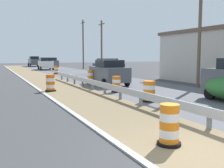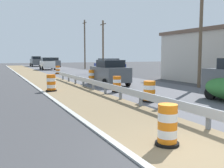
{
  "view_description": "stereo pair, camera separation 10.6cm",
  "coord_description": "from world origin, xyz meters",
  "px_view_note": "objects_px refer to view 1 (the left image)",
  "views": [
    {
      "loc": [
        -4.23,
        -4.39,
        2.33
      ],
      "look_at": [
        1.08,
        6.91,
        0.96
      ],
      "focal_mm": 41.8,
      "sensor_mm": 36.0,
      "label": 1
    },
    {
      "loc": [
        -4.13,
        -4.44,
        2.33
      ],
      "look_at": [
        1.08,
        6.91,
        0.96
      ],
      "focal_mm": 41.8,
      "sensor_mm": 36.0,
      "label": 2
    }
  ],
  "objects_px": {
    "car_trailing_near_lane": "(108,67)",
    "utility_pole_far": "(83,44)",
    "car_distant_a": "(52,62)",
    "traffic_barrel_farther": "(91,78)",
    "car_trailing_far_lane": "(109,72)",
    "traffic_barrel_mid": "(51,84)",
    "car_lead_near_lane": "(34,61)",
    "car_lead_far_lane": "(46,64)",
    "utility_pole_mid": "(102,46)",
    "traffic_barrel_nearest": "(169,127)",
    "traffic_barrel_close": "(149,92)",
    "traffic_barrel_far": "(116,85)",
    "traffic_barrel_farthest": "(56,70)",
    "utility_pole_near": "(200,21)"
  },
  "relations": [
    {
      "from": "car_trailing_near_lane",
      "to": "utility_pole_far",
      "type": "distance_m",
      "value": 17.67
    },
    {
      "from": "car_distant_a",
      "to": "utility_pole_far",
      "type": "relative_size",
      "value": 0.52
    },
    {
      "from": "traffic_barrel_farther",
      "to": "car_trailing_far_lane",
      "type": "xyz_separation_m",
      "value": [
        1.01,
        -1.32,
        0.47
      ]
    },
    {
      "from": "traffic_barrel_mid",
      "to": "traffic_barrel_farther",
      "type": "relative_size",
      "value": 0.95
    },
    {
      "from": "car_lead_near_lane",
      "to": "car_lead_far_lane",
      "type": "relative_size",
      "value": 1.03
    },
    {
      "from": "car_lead_far_lane",
      "to": "car_distant_a",
      "type": "bearing_deg",
      "value": -16.07
    },
    {
      "from": "traffic_barrel_farther",
      "to": "car_trailing_far_lane",
      "type": "relative_size",
      "value": 0.28
    },
    {
      "from": "car_lead_near_lane",
      "to": "utility_pole_mid",
      "type": "relative_size",
      "value": 0.6
    },
    {
      "from": "car_lead_far_lane",
      "to": "car_distant_a",
      "type": "relative_size",
      "value": 0.95
    },
    {
      "from": "traffic_barrel_nearest",
      "to": "utility_pole_far",
      "type": "bearing_deg",
      "value": 74.32
    },
    {
      "from": "car_distant_a",
      "to": "utility_pole_mid",
      "type": "bearing_deg",
      "value": 7.76
    },
    {
      "from": "car_trailing_near_lane",
      "to": "utility_pole_far",
      "type": "xyz_separation_m",
      "value": [
        3.0,
        17.09,
        3.37
      ]
    },
    {
      "from": "car_trailing_near_lane",
      "to": "car_trailing_far_lane",
      "type": "bearing_deg",
      "value": -24.48
    },
    {
      "from": "traffic_barrel_close",
      "to": "traffic_barrel_far",
      "type": "xyz_separation_m",
      "value": [
        0.01,
        3.79,
        -0.01
      ]
    },
    {
      "from": "car_trailing_far_lane",
      "to": "utility_pole_mid",
      "type": "distance_m",
      "value": 15.59
    },
    {
      "from": "traffic_barrel_mid",
      "to": "traffic_barrel_far",
      "type": "relative_size",
      "value": 1.07
    },
    {
      "from": "traffic_barrel_farthest",
      "to": "utility_pole_near",
      "type": "relative_size",
      "value": 0.11
    },
    {
      "from": "traffic_barrel_mid",
      "to": "car_trailing_near_lane",
      "type": "distance_m",
      "value": 12.53
    },
    {
      "from": "traffic_barrel_farthest",
      "to": "traffic_barrel_close",
      "type": "bearing_deg",
      "value": -90.8
    },
    {
      "from": "traffic_barrel_mid",
      "to": "utility_pole_mid",
      "type": "height_order",
      "value": "utility_pole_mid"
    },
    {
      "from": "traffic_barrel_farthest",
      "to": "car_trailing_far_lane",
      "type": "relative_size",
      "value": 0.25
    },
    {
      "from": "car_trailing_near_lane",
      "to": "utility_pole_mid",
      "type": "distance_m",
      "value": 7.57
    },
    {
      "from": "traffic_barrel_nearest",
      "to": "utility_pole_mid",
      "type": "xyz_separation_m",
      "value": [
        9.82,
        27.78,
        3.18
      ]
    },
    {
      "from": "car_trailing_near_lane",
      "to": "utility_pole_mid",
      "type": "height_order",
      "value": "utility_pole_mid"
    },
    {
      "from": "traffic_barrel_far",
      "to": "utility_pole_far",
      "type": "height_order",
      "value": "utility_pole_far"
    },
    {
      "from": "car_distant_a",
      "to": "car_trailing_near_lane",
      "type": "bearing_deg",
      "value": 1.18
    },
    {
      "from": "utility_pole_near",
      "to": "car_trailing_far_lane",
      "type": "bearing_deg",
      "value": 140.59
    },
    {
      "from": "car_trailing_near_lane",
      "to": "utility_pole_near",
      "type": "relative_size",
      "value": 0.48
    },
    {
      "from": "traffic_barrel_close",
      "to": "utility_pole_near",
      "type": "relative_size",
      "value": 0.11
    },
    {
      "from": "car_distant_a",
      "to": "car_trailing_far_lane",
      "type": "bearing_deg",
      "value": -4.7
    },
    {
      "from": "car_lead_far_lane",
      "to": "traffic_barrel_close",
      "type": "bearing_deg",
      "value": 179.99
    },
    {
      "from": "traffic_barrel_far",
      "to": "traffic_barrel_farther",
      "type": "relative_size",
      "value": 0.89
    },
    {
      "from": "traffic_barrel_mid",
      "to": "utility_pole_far",
      "type": "distance_m",
      "value": 29.03
    },
    {
      "from": "car_lead_near_lane",
      "to": "utility_pole_far",
      "type": "bearing_deg",
      "value": -155.87
    },
    {
      "from": "traffic_barrel_farthest",
      "to": "car_lead_far_lane",
      "type": "distance_m",
      "value": 10.72
    },
    {
      "from": "traffic_barrel_nearest",
      "to": "traffic_barrel_mid",
      "type": "xyz_separation_m",
      "value": [
        -0.61,
        11.66,
        0.0
      ]
    },
    {
      "from": "traffic_barrel_close",
      "to": "car_trailing_near_lane",
      "type": "height_order",
      "value": "car_trailing_near_lane"
    },
    {
      "from": "utility_pole_far",
      "to": "utility_pole_near",
      "type": "bearing_deg",
      "value": -92.2
    },
    {
      "from": "traffic_barrel_farther",
      "to": "traffic_barrel_farthest",
      "type": "relative_size",
      "value": 1.11
    },
    {
      "from": "car_distant_a",
      "to": "utility_pole_mid",
      "type": "relative_size",
      "value": 0.62
    },
    {
      "from": "car_trailing_far_lane",
      "to": "traffic_barrel_farthest",
      "type": "bearing_deg",
      "value": 4.86
    },
    {
      "from": "traffic_barrel_far",
      "to": "utility_pole_mid",
      "type": "relative_size",
      "value": 0.15
    },
    {
      "from": "traffic_barrel_mid",
      "to": "car_trailing_far_lane",
      "type": "relative_size",
      "value": 0.26
    },
    {
      "from": "traffic_barrel_nearest",
      "to": "utility_pole_near",
      "type": "xyz_separation_m",
      "value": [
        9.59,
        9.13,
        4.31
      ]
    },
    {
      "from": "traffic_barrel_far",
      "to": "car_trailing_far_lane",
      "type": "relative_size",
      "value": 0.25
    },
    {
      "from": "traffic_barrel_farther",
      "to": "car_trailing_near_lane",
      "type": "distance_m",
      "value": 7.66
    },
    {
      "from": "utility_pole_mid",
      "to": "car_trailing_near_lane",
      "type": "bearing_deg",
      "value": -107.38
    },
    {
      "from": "utility_pole_far",
      "to": "traffic_barrel_farther",
      "type": "bearing_deg",
      "value": -107.43
    },
    {
      "from": "car_trailing_far_lane",
      "to": "car_lead_far_lane",
      "type": "bearing_deg",
      "value": 1.4
    },
    {
      "from": "traffic_barrel_farther",
      "to": "car_lead_near_lane",
      "type": "height_order",
      "value": "car_lead_near_lane"
    }
  ]
}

